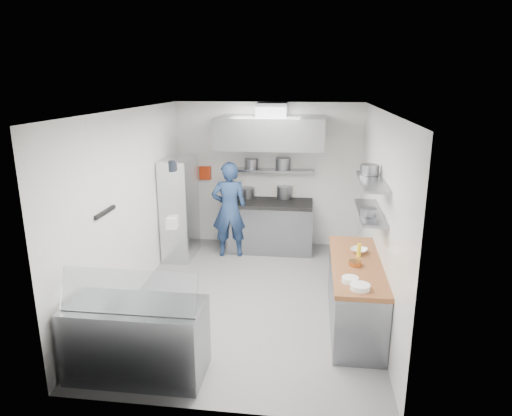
# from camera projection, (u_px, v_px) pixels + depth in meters

# --- Properties ---
(floor) EXTENTS (5.00, 5.00, 0.00)m
(floor) POSITION_uv_depth(u_px,v_px,m) (251.00, 297.00, 6.95)
(floor) COLOR slate
(floor) RESTS_ON ground
(ceiling) EXTENTS (5.00, 5.00, 0.00)m
(ceiling) POSITION_uv_depth(u_px,v_px,m) (250.00, 110.00, 6.19)
(ceiling) COLOR silver
(ceiling) RESTS_ON wall_back
(wall_back) EXTENTS (3.60, 2.80, 0.02)m
(wall_back) POSITION_uv_depth(u_px,v_px,m) (268.00, 175.00, 8.96)
(wall_back) COLOR white
(wall_back) RESTS_ON floor
(wall_front) EXTENTS (3.60, 2.80, 0.02)m
(wall_front) POSITION_uv_depth(u_px,v_px,m) (214.00, 283.00, 4.18)
(wall_front) COLOR white
(wall_front) RESTS_ON floor
(wall_left) EXTENTS (2.80, 5.00, 0.02)m
(wall_left) POSITION_uv_depth(u_px,v_px,m) (131.00, 205.00, 6.79)
(wall_left) COLOR white
(wall_left) RESTS_ON floor
(wall_right) EXTENTS (2.80, 5.00, 0.02)m
(wall_right) POSITION_uv_depth(u_px,v_px,m) (379.00, 214.00, 6.35)
(wall_right) COLOR white
(wall_right) RESTS_ON floor
(gas_range) EXTENTS (1.60, 0.80, 0.90)m
(gas_range) POSITION_uv_depth(u_px,v_px,m) (271.00, 227.00, 8.82)
(gas_range) COLOR gray
(gas_range) RESTS_ON floor
(cooktop) EXTENTS (1.57, 0.78, 0.06)m
(cooktop) POSITION_uv_depth(u_px,v_px,m) (271.00, 203.00, 8.69)
(cooktop) COLOR black
(cooktop) RESTS_ON gas_range
(stock_pot_left) EXTENTS (0.29, 0.29, 0.20)m
(stock_pot_left) POSITION_uv_depth(u_px,v_px,m) (247.00, 193.00, 8.97)
(stock_pot_left) COLOR slate
(stock_pot_left) RESTS_ON cooktop
(stock_pot_mid) EXTENTS (0.30, 0.30, 0.24)m
(stock_pot_mid) POSITION_uv_depth(u_px,v_px,m) (284.00, 192.00, 8.93)
(stock_pot_mid) COLOR slate
(stock_pot_mid) RESTS_ON cooktop
(over_range_shelf) EXTENTS (1.60, 0.30, 0.04)m
(over_range_shelf) POSITION_uv_depth(u_px,v_px,m) (273.00, 170.00, 8.76)
(over_range_shelf) COLOR gray
(over_range_shelf) RESTS_ON wall_back
(shelf_pot_a) EXTENTS (0.27, 0.27, 0.18)m
(shelf_pot_a) POSITION_uv_depth(u_px,v_px,m) (251.00, 164.00, 8.87)
(shelf_pot_a) COLOR slate
(shelf_pot_a) RESTS_ON over_range_shelf
(shelf_pot_b) EXTENTS (0.29, 0.29, 0.22)m
(shelf_pot_b) POSITION_uv_depth(u_px,v_px,m) (283.00, 163.00, 8.76)
(shelf_pot_b) COLOR slate
(shelf_pot_b) RESTS_ON over_range_shelf
(extractor_hood) EXTENTS (1.90, 1.15, 0.55)m
(extractor_hood) POSITION_uv_depth(u_px,v_px,m) (271.00, 132.00, 8.15)
(extractor_hood) COLOR gray
(extractor_hood) RESTS_ON wall_back
(hood_duct) EXTENTS (0.55, 0.55, 0.24)m
(hood_duct) POSITION_uv_depth(u_px,v_px,m) (272.00, 110.00, 8.27)
(hood_duct) COLOR slate
(hood_duct) RESTS_ON extractor_hood
(red_firebox) EXTENTS (0.22, 0.10, 0.26)m
(red_firebox) POSITION_uv_depth(u_px,v_px,m) (205.00, 173.00, 9.05)
(red_firebox) COLOR #B62C0E
(red_firebox) RESTS_ON wall_back
(chef) EXTENTS (0.71, 0.53, 1.79)m
(chef) POSITION_uv_depth(u_px,v_px,m) (229.00, 210.00, 8.40)
(chef) COLOR navy
(chef) RESTS_ON floor
(wire_rack) EXTENTS (0.50, 0.90, 1.85)m
(wire_rack) POSITION_uv_depth(u_px,v_px,m) (180.00, 208.00, 8.36)
(wire_rack) COLOR silver
(wire_rack) RESTS_ON floor
(rack_bin_a) EXTENTS (0.18, 0.22, 0.20)m
(rack_bin_a) POSITION_uv_depth(u_px,v_px,m) (172.00, 223.00, 7.94)
(rack_bin_a) COLOR white
(rack_bin_a) RESTS_ON wire_rack
(rack_bin_b) EXTENTS (0.13, 0.17, 0.15)m
(rack_bin_b) POSITION_uv_depth(u_px,v_px,m) (175.00, 191.00, 8.04)
(rack_bin_b) COLOR yellow
(rack_bin_b) RESTS_ON wire_rack
(rack_jar) EXTENTS (0.12, 0.12, 0.18)m
(rack_jar) POSITION_uv_depth(u_px,v_px,m) (172.00, 166.00, 7.65)
(rack_jar) COLOR black
(rack_jar) RESTS_ON wire_rack
(knife_strip) EXTENTS (0.04, 0.55, 0.05)m
(knife_strip) POSITION_uv_depth(u_px,v_px,m) (105.00, 212.00, 5.88)
(knife_strip) COLOR black
(knife_strip) RESTS_ON wall_left
(prep_counter_base) EXTENTS (0.62, 2.00, 0.84)m
(prep_counter_base) POSITION_uv_depth(u_px,v_px,m) (355.00, 296.00, 6.08)
(prep_counter_base) COLOR gray
(prep_counter_base) RESTS_ON floor
(prep_counter_top) EXTENTS (0.65, 2.04, 0.06)m
(prep_counter_top) POSITION_uv_depth(u_px,v_px,m) (357.00, 264.00, 5.96)
(prep_counter_top) COLOR brown
(prep_counter_top) RESTS_ON prep_counter_base
(plate_stack_a) EXTENTS (0.23, 0.23, 0.06)m
(plate_stack_a) POSITION_uv_depth(u_px,v_px,m) (360.00, 287.00, 5.17)
(plate_stack_a) COLOR white
(plate_stack_a) RESTS_ON prep_counter_top
(plate_stack_b) EXTENTS (0.20, 0.20, 0.06)m
(plate_stack_b) POSITION_uv_depth(u_px,v_px,m) (350.00, 280.00, 5.36)
(plate_stack_b) COLOR white
(plate_stack_b) RESTS_ON prep_counter_top
(copper_pan) EXTENTS (0.16, 0.16, 0.06)m
(copper_pan) POSITION_uv_depth(u_px,v_px,m) (355.00, 263.00, 5.84)
(copper_pan) COLOR #B56C33
(copper_pan) RESTS_ON prep_counter_top
(squeeze_bottle) EXTENTS (0.06, 0.06, 0.18)m
(squeeze_bottle) POSITION_uv_depth(u_px,v_px,m) (359.00, 250.00, 6.12)
(squeeze_bottle) COLOR yellow
(squeeze_bottle) RESTS_ON prep_counter_top
(mixing_bowl) EXTENTS (0.28, 0.28, 0.05)m
(mixing_bowl) POSITION_uv_depth(u_px,v_px,m) (359.00, 250.00, 6.29)
(mixing_bowl) COLOR white
(mixing_bowl) RESTS_ON prep_counter_top
(wall_shelf_lower) EXTENTS (0.30, 1.30, 0.04)m
(wall_shelf_lower) POSITION_uv_depth(u_px,v_px,m) (370.00, 212.00, 6.06)
(wall_shelf_lower) COLOR gray
(wall_shelf_lower) RESTS_ON wall_right
(wall_shelf_upper) EXTENTS (0.30, 1.30, 0.04)m
(wall_shelf_upper) POSITION_uv_depth(u_px,v_px,m) (372.00, 181.00, 5.94)
(wall_shelf_upper) COLOR gray
(wall_shelf_upper) RESTS_ON wall_right
(shelf_pot_c) EXTENTS (0.22, 0.22, 0.10)m
(shelf_pot_c) POSITION_uv_depth(u_px,v_px,m) (368.00, 212.00, 5.83)
(shelf_pot_c) COLOR slate
(shelf_pot_c) RESTS_ON wall_shelf_lower
(shelf_pot_d) EXTENTS (0.26, 0.26, 0.14)m
(shelf_pot_d) POSITION_uv_depth(u_px,v_px,m) (369.00, 170.00, 6.25)
(shelf_pot_d) COLOR slate
(shelf_pot_d) RESTS_ON wall_shelf_upper
(display_case) EXTENTS (1.50, 0.70, 0.85)m
(display_case) POSITION_uv_depth(u_px,v_px,m) (137.00, 339.00, 5.04)
(display_case) COLOR gray
(display_case) RESTS_ON floor
(display_glass) EXTENTS (1.47, 0.19, 0.42)m
(display_glass) POSITION_uv_depth(u_px,v_px,m) (128.00, 291.00, 4.76)
(display_glass) COLOR silver
(display_glass) RESTS_ON display_case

